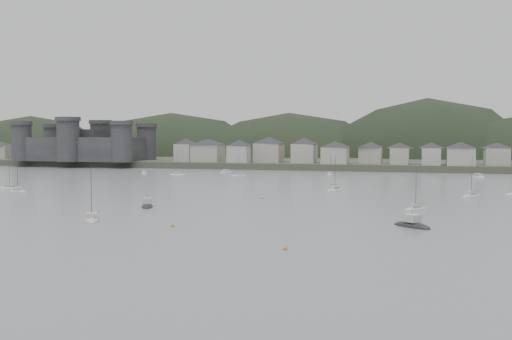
% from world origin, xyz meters
% --- Properties ---
extents(ground, '(900.00, 900.00, 0.00)m').
position_xyz_m(ground, '(0.00, 0.00, 0.00)').
color(ground, slate).
rests_on(ground, ground).
extents(far_shore_land, '(900.00, 250.00, 3.00)m').
position_xyz_m(far_shore_land, '(0.00, 295.00, 1.50)').
color(far_shore_land, '#383D2D').
rests_on(far_shore_land, ground).
extents(forested_ridge, '(851.55, 103.94, 102.57)m').
position_xyz_m(forested_ridge, '(4.83, 269.40, -11.28)').
color(forested_ridge, black).
rests_on(forested_ridge, ground).
extents(castle, '(66.00, 43.00, 20.00)m').
position_xyz_m(castle, '(-120.00, 179.80, 10.96)').
color(castle, '#2D2D30').
rests_on(castle, far_shore_land).
extents(waterfront_town, '(451.48, 28.46, 12.92)m').
position_xyz_m(waterfront_town, '(50.59, 183.34, 8.66)').
color(waterfront_town, gray).
rests_on(waterfront_town, far_shore_land).
extents(moored_fleet, '(249.87, 178.43, 13.45)m').
position_xyz_m(moored_fleet, '(-13.98, 59.60, 0.18)').
color(moored_fleet, '#BCBCB7').
rests_on(moored_fleet, ground).
extents(motor_launch_near, '(8.38, 7.87, 4.01)m').
position_xyz_m(motor_launch_near, '(47.80, 9.72, 0.29)').
color(motor_launch_near, black).
rests_on(motor_launch_near, ground).
extents(motor_launch_far, '(5.17, 7.75, 3.75)m').
position_xyz_m(motor_launch_far, '(-12.99, 25.08, 0.30)').
color(motor_launch_far, black).
rests_on(motor_launch_far, ground).
extents(mooring_buoys, '(140.28, 153.05, 0.70)m').
position_xyz_m(mooring_buoys, '(10.10, 61.67, 0.15)').
color(mooring_buoys, '#BA803E').
rests_on(mooring_buoys, ground).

